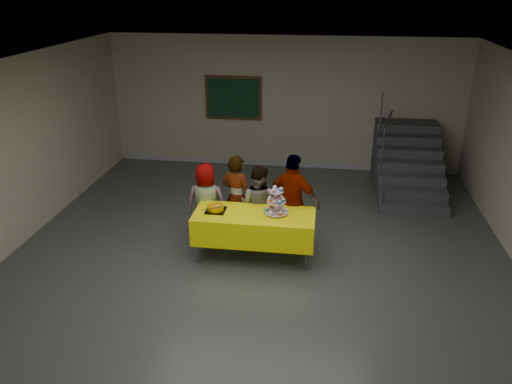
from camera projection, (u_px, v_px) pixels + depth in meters
The scene contains 10 objects.
room_shell at pixel (252, 143), 6.54m from camera, with size 10.00×10.04×3.02m.
bake_table at pixel (254, 226), 7.80m from camera, with size 1.88×0.78×0.77m.
cupcake_stand at pixel (276, 203), 7.65m from camera, with size 0.38×0.38×0.44m.
bear_cake at pixel (216, 207), 7.78m from camera, with size 0.32×0.36×0.12m.
schoolchild_a at pixel (206, 202), 8.32m from camera, with size 0.66×0.43×1.36m, color slate.
schoolchild_b at pixel (237, 197), 8.36m from camera, with size 0.54×0.36×1.49m, color slate.
schoolchild_c at pixel (258, 204), 8.25m from camera, with size 0.66×0.51×1.35m, color slate.
schoolchild_d at pixel (293, 201), 8.10m from camera, with size 0.93×0.39×1.58m, color slate.
staircase at pixel (406, 164), 10.58m from camera, with size 1.30×2.40×2.04m.
noticeboard at pixel (233, 98), 11.40m from camera, with size 1.30×0.05×1.00m.
Camera 1 is at (0.94, -6.17, 4.12)m, focal length 35.00 mm.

